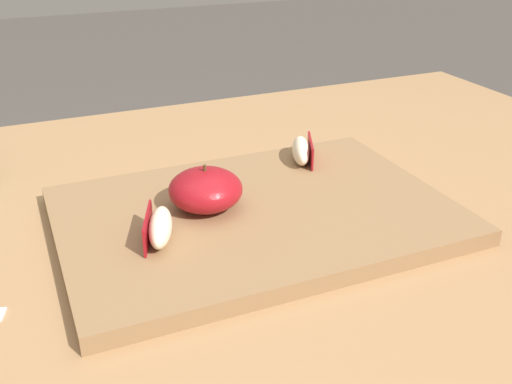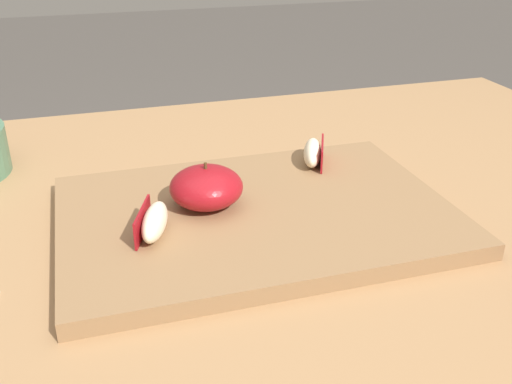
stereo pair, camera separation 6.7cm
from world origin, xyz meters
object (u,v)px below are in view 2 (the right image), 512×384
apple_half_skin_up (206,187)px  apple_wedge_front (154,222)px  cutting_board (256,215)px  apple_wedge_near_knife (313,153)px

apple_half_skin_up → apple_wedge_front: size_ratio=1.12×
apple_half_skin_up → apple_wedge_front: (-0.07, -0.05, -0.01)m
cutting_board → apple_wedge_front: size_ratio=5.88×
cutting_board → apple_wedge_front: 0.13m
apple_half_skin_up → apple_wedge_near_knife: size_ratio=1.12×
cutting_board → apple_half_skin_up: 0.07m
apple_half_skin_up → apple_wedge_near_knife: (0.16, 0.08, -0.01)m
apple_half_skin_up → apple_wedge_near_knife: 0.18m
apple_half_skin_up → apple_wedge_front: bearing=-143.2°
cutting_board → apple_half_skin_up: bearing=156.7°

